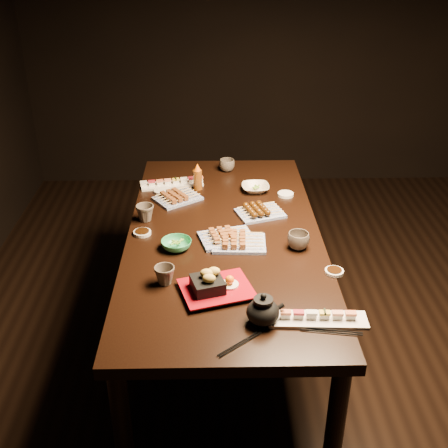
{
  "coord_description": "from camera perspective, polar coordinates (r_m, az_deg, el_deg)",
  "views": [
    {
      "loc": [
        -0.49,
        -2.11,
        2.03
      ],
      "look_at": [
        -0.44,
        0.23,
        0.77
      ],
      "focal_mm": 45.0,
      "sensor_mm": 36.0,
      "label": 1
    }
  ],
  "objects": [
    {
      "name": "sauce_dish_nw",
      "position": [
        3.04,
        -6.34,
        3.33
      ],
      "size": [
        0.12,
        0.12,
        0.02
      ],
      "primitive_type": "cylinder",
      "rotation": [
        0.0,
        0.0,
        0.51
      ],
      "color": "white",
      "rests_on": "dining_table"
    },
    {
      "name": "teacup_far_right",
      "position": [
        3.28,
        0.31,
        5.99
      ],
      "size": [
        0.12,
        0.12,
        0.07
      ],
      "primitive_type": "imported",
      "rotation": [
        0.0,
        0.0,
        0.46
      ],
      "color": "#50463D",
      "rests_on": "dining_table"
    },
    {
      "name": "dining_table",
      "position": [
        2.83,
        0.02,
        -7.54
      ],
      "size": [
        1.14,
        1.91,
        0.75
      ],
      "primitive_type": "cube",
      "rotation": [
        0.0,
        0.0,
        0.14
      ],
      "color": "black",
      "rests_on": "ground"
    },
    {
      "name": "sauce_dish_se",
      "position": [
        2.38,
        11.14,
        -4.76
      ],
      "size": [
        0.08,
        0.08,
        0.01
      ],
      "primitive_type": "cylinder",
      "rotation": [
        0.0,
        0.0,
        0.08
      ],
      "color": "white",
      "rests_on": "dining_table"
    },
    {
      "name": "ground",
      "position": [
        2.97,
        8.93,
        -15.26
      ],
      "size": [
        5.0,
        5.0,
        0.0
      ],
      "primitive_type": "plane",
      "color": "black",
      "rests_on": "ground"
    },
    {
      "name": "chopsticks_near",
      "position": [
        1.98,
        1.61,
        -12.08
      ],
      "size": [
        0.16,
        0.14,
        0.01
      ],
      "primitive_type": null,
      "rotation": [
        0.0,
        0.0,
        0.69
      ],
      "color": "black",
      "rests_on": "dining_table"
    },
    {
      "name": "teapot",
      "position": [
        2.04,
        3.98,
        -8.57
      ],
      "size": [
        0.17,
        0.17,
        0.12
      ],
      "primitive_type": null,
      "rotation": [
        0.0,
        0.0,
        0.22
      ],
      "color": "black",
      "rests_on": "dining_table"
    },
    {
      "name": "chopsticks_se",
      "position": [
        2.06,
        10.84,
        -10.68
      ],
      "size": [
        0.22,
        0.06,
        0.01
      ],
      "primitive_type": null,
      "rotation": [
        0.0,
        0.0,
        -0.16
      ],
      "color": "black",
      "rests_on": "dining_table"
    },
    {
      "name": "edamame_bowl_cream",
      "position": [
        3.04,
        3.2,
        3.67
      ],
      "size": [
        0.15,
        0.15,
        0.04
      ],
      "primitive_type": "imported",
      "rotation": [
        0.0,
        0.0,
        0.05
      ],
      "color": "beige",
      "rests_on": "dining_table"
    },
    {
      "name": "yakitori_plate_center",
      "position": [
        2.56,
        0.29,
        -1.02
      ],
      "size": [
        0.28,
        0.23,
        0.06
      ],
      "primitive_type": null,
      "rotation": [
        0.0,
        0.0,
        0.26
      ],
      "color": "#828EB6",
      "rests_on": "dining_table"
    },
    {
      "name": "teacup_far_left",
      "position": [
        2.74,
        -8.02,
        1.11
      ],
      "size": [
        0.12,
        0.12,
        0.08
      ],
      "primitive_type": "imported",
      "rotation": [
        0.0,
        0.0,
        0.5
      ],
      "color": "#50463D",
      "rests_on": "dining_table"
    },
    {
      "name": "edamame_bowl_green",
      "position": [
        2.5,
        -4.85,
        -2.1
      ],
      "size": [
        0.16,
        0.16,
        0.04
      ],
      "primitive_type": "imported",
      "rotation": [
        0.0,
        0.0,
        0.2
      ],
      "color": "#339D61",
      "rests_on": "dining_table"
    },
    {
      "name": "teacup_near_left",
      "position": [
        2.26,
        -6.05,
        -5.2
      ],
      "size": [
        0.09,
        0.09,
        0.08
      ],
      "primitive_type": "imported",
      "rotation": [
        0.0,
        0.0,
        -0.04
      ],
      "color": "#50463D",
      "rests_on": "dining_table"
    },
    {
      "name": "yakitori_plate_left",
      "position": [
        2.94,
        -4.74,
        2.97
      ],
      "size": [
        0.28,
        0.26,
        0.06
      ],
      "primitive_type": null,
      "rotation": [
        0.0,
        0.0,
        0.6
      ],
      "color": "#828EB6",
      "rests_on": "dining_table"
    },
    {
      "name": "condiment_bottle",
      "position": [
        3.04,
        -2.71,
        4.85
      ],
      "size": [
        0.06,
        0.06,
        0.15
      ],
      "primitive_type": "cylinder",
      "rotation": [
        0.0,
        0.0,
        -0.29
      ],
      "color": "brown",
      "rests_on": "dining_table"
    },
    {
      "name": "sauce_dish_west",
      "position": [
        2.64,
        -8.3,
        -0.89
      ],
      "size": [
        0.11,
        0.11,
        0.01
      ],
      "primitive_type": "cylinder",
      "rotation": [
        0.0,
        0.0,
        0.37
      ],
      "color": "white",
      "rests_on": "dining_table"
    },
    {
      "name": "yakitori_plate_right",
      "position": [
        2.52,
        1.53,
        -1.55
      ],
      "size": [
        0.25,
        0.18,
        0.06
      ],
      "primitive_type": null,
      "rotation": [
        0.0,
        0.0,
        -0.04
      ],
      "color": "#828EB6",
      "rests_on": "dining_table"
    },
    {
      "name": "tsukune_plate",
      "position": [
        2.78,
        3.71,
        1.47
      ],
      "size": [
        0.26,
        0.22,
        0.06
      ],
      "primitive_type": null,
      "rotation": [
        0.0,
        0.0,
        0.32
      ],
      "color": "#828EB6",
      "rests_on": "dining_table"
    },
    {
      "name": "sushi_platter_near",
      "position": [
        2.09,
        9.51,
        -9.21
      ],
      "size": [
        0.37,
        0.12,
        0.04
      ],
      "primitive_type": null,
      "rotation": [
        0.0,
        0.0,
        -0.05
      ],
      "color": "white",
      "rests_on": "dining_table"
    },
    {
      "name": "sushi_platter_far",
      "position": [
        3.11,
        -5.32,
        4.26
      ],
      "size": [
        0.35,
        0.16,
        0.04
      ],
      "primitive_type": null,
      "rotation": [
        0.0,
        0.0,
        3.34
      ],
      "color": "white",
      "rests_on": "dining_table"
    },
    {
      "name": "sauce_dish_east",
      "position": [
        3.0,
        6.28,
        3.02
      ],
      "size": [
        0.1,
        0.1,
        0.01
      ],
      "primitive_type": "cylinder",
      "rotation": [
        0.0,
        0.0,
        0.27
      ],
      "color": "white",
      "rests_on": "dining_table"
    },
    {
      "name": "tempura_tray",
      "position": [
        2.19,
        -0.77,
        -5.9
      ],
      "size": [
        0.32,
        0.29,
        0.1
      ],
      "primitive_type": null,
      "rotation": [
        0.0,
        0.0,
        0.29
      ],
      "color": "black",
      "rests_on": "dining_table"
    },
    {
      "name": "teacup_mid_right",
      "position": [
        2.51,
        7.56,
        -1.69
      ],
      "size": [
        0.11,
        0.11,
        0.08
      ],
      "primitive_type": "imported",
      "rotation": [
        0.0,
        0.0,
        0.17
      ],
      "color": "#50463D",
      "rests_on": "dining_table"
    }
  ]
}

